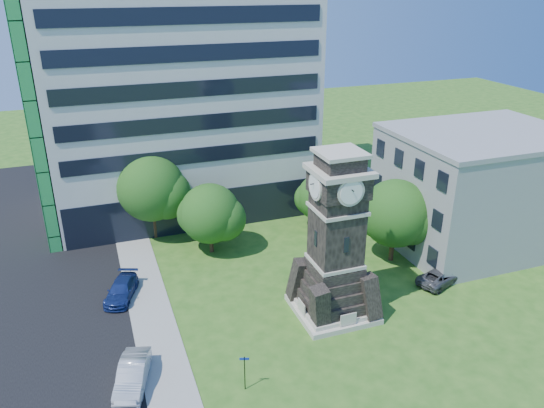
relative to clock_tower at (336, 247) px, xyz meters
name	(u,v)px	position (x,y,z in m)	size (l,w,h in m)	color
ground	(305,336)	(-3.00, -2.00, -5.28)	(160.00, 160.00, 0.00)	#2A5B1A
sidewalk	(154,322)	(-12.50, 3.00, -5.25)	(3.00, 70.00, 0.06)	gray
street	(23,349)	(-21.00, 3.00, -5.27)	(14.00, 80.00, 0.02)	black
clock_tower	(336,247)	(0.00, 0.00, 0.00)	(5.40, 5.40, 12.22)	beige
office_tall	(175,69)	(-6.20, 23.84, 8.94)	(26.20, 15.11, 28.60)	silver
office_low	(478,188)	(16.97, 6.00, -0.07)	(15.20, 12.20, 10.40)	gray
car_street_mid	(133,375)	(-14.52, -2.88, -4.53)	(1.58, 4.53, 1.49)	#ACAFB4
car_street_north	(121,290)	(-14.27, 7.10, -4.63)	(1.82, 4.49, 1.30)	navy
car_east_lot	(441,276)	(9.81, 0.63, -4.67)	(2.02, 4.38, 1.22)	#4B4C50
park_bench	(325,323)	(-1.37, -1.74, -4.80)	(1.75, 0.47, 0.90)	black
street_sign	(245,369)	(-8.34, -5.48, -3.81)	(0.57, 0.06, 2.35)	black
tree_nw	(152,190)	(-10.27, 16.53, -0.52)	(6.70, 6.09, 8.01)	#332114
tree_nc	(211,215)	(-6.01, 11.94, -1.71)	(5.77, 5.25, 6.34)	#332114
tree_ne	(322,199)	(5.02, 13.03, -2.15)	(5.02, 4.56, 5.54)	#332114
tree_east	(396,215)	(8.20, 5.25, -1.06)	(6.31, 5.74, 7.27)	#332114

